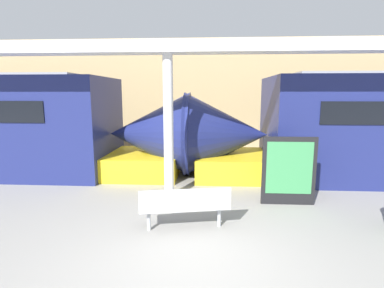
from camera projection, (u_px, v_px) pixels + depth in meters
The scene contains 6 objects.
ground_plane at pixel (193, 268), 4.47m from camera, with size 60.00×60.00×0.00m, color gray.
station_wall at pixel (205, 96), 13.45m from camera, with size 56.00×0.20×5.00m, color tan.
bench_near at pixel (185, 205), 5.65m from camera, with size 1.77×0.76×0.85m.
poster_board at pixel (289, 171), 6.95m from camera, with size 1.24×0.07×1.61m.
support_column_near at pixel (168, 128), 7.26m from camera, with size 0.24×0.24×3.51m, color silver.
canopy_beam at pixel (167, 47), 6.95m from camera, with size 28.00×0.60×0.28m, color silver.
Camera 1 is at (0.24, -4.10, 2.57)m, focal length 28.00 mm.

